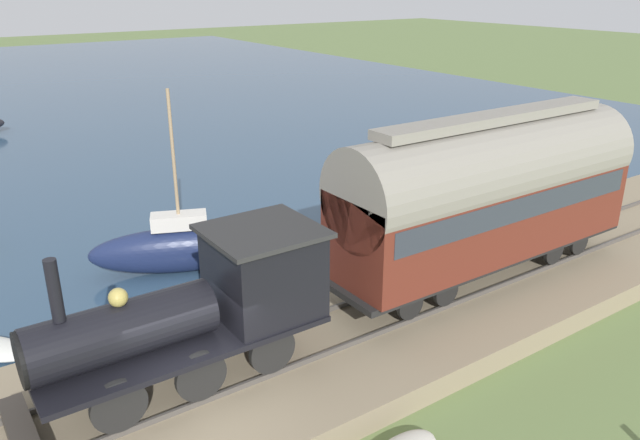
{
  "coord_description": "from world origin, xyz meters",
  "views": [
    {
      "loc": [
        -9.63,
        3.81,
        8.37
      ],
      "look_at": [
        4.73,
        -6.09,
        1.61
      ],
      "focal_mm": 35.0,
      "sensor_mm": 36.0,
      "label": 1
    }
  ],
  "objects_px": {
    "steam_locomotive": "(207,301)",
    "sailboat_navy": "(181,248)",
    "passenger_coach": "(488,190)",
    "rowboat_far_out": "(377,221)"
  },
  "relations": [
    {
      "from": "steam_locomotive",
      "to": "sailboat_navy",
      "type": "height_order",
      "value": "sailboat_navy"
    },
    {
      "from": "passenger_coach",
      "to": "sailboat_navy",
      "type": "distance_m",
      "value": 9.12
    },
    {
      "from": "passenger_coach",
      "to": "sailboat_navy",
      "type": "xyz_separation_m",
      "value": [
        6.19,
        6.28,
        -2.34
      ]
    },
    {
      "from": "steam_locomotive",
      "to": "passenger_coach",
      "type": "bearing_deg",
      "value": -90.0
    },
    {
      "from": "sailboat_navy",
      "to": "rowboat_far_out",
      "type": "relative_size",
      "value": 2.1
    },
    {
      "from": "steam_locomotive",
      "to": "sailboat_navy",
      "type": "bearing_deg",
      "value": -17.21
    },
    {
      "from": "steam_locomotive",
      "to": "passenger_coach",
      "type": "distance_m",
      "value": 8.24
    },
    {
      "from": "sailboat_navy",
      "to": "rowboat_far_out",
      "type": "distance_m",
      "value": 7.31
    },
    {
      "from": "rowboat_far_out",
      "to": "passenger_coach",
      "type": "bearing_deg",
      "value": 166.44
    },
    {
      "from": "rowboat_far_out",
      "to": "steam_locomotive",
      "type": "bearing_deg",
      "value": 118.14
    }
  ]
}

